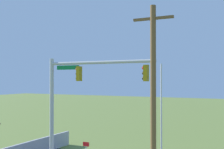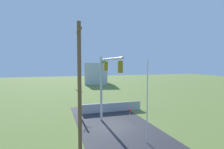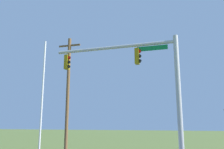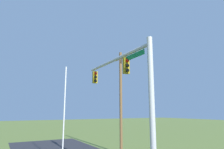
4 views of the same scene
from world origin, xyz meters
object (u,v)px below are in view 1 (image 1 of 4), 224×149
at_px(flagpole, 161,119).
at_px(open_sign, 86,146).
at_px(utility_pole, 153,106).
at_px(signal_mast, 75,92).

height_order(flagpole, open_sign, flagpole).
distance_m(flagpole, open_sign, 7.04).
bearing_deg(utility_pole, flagpole, -76.17).
bearing_deg(flagpole, signal_mast, 23.42).
bearing_deg(open_sign, utility_pole, 138.45).
distance_m(signal_mast, utility_pole, 7.50).
height_order(signal_mast, flagpole, signal_mast).
relative_size(signal_mast, utility_pole, 0.81).
relative_size(signal_mast, flagpole, 1.08).
xyz_separation_m(utility_pole, open_sign, (7.84, -6.95, -4.00)).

